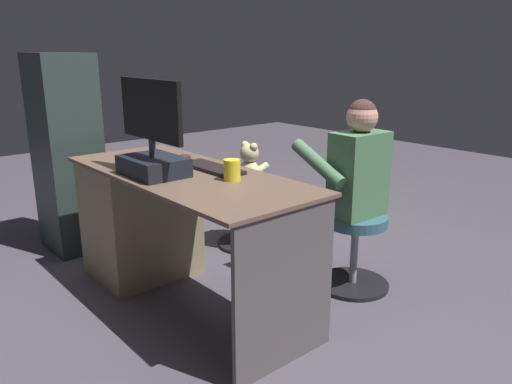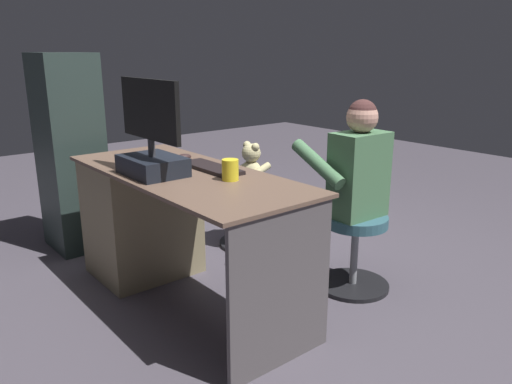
{
  "view_description": "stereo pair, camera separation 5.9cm",
  "coord_description": "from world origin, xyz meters",
  "px_view_note": "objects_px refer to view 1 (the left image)",
  "views": [
    {
      "loc": [
        -2.17,
        1.75,
        1.37
      ],
      "look_at": [
        -0.04,
        -0.08,
        0.57
      ],
      "focal_mm": 35.02,
      "sensor_mm": 36.0,
      "label": 1
    },
    {
      "loc": [
        -2.21,
        1.7,
        1.37
      ],
      "look_at": [
        -0.04,
        -0.08,
        0.57
      ],
      "focal_mm": 35.02,
      "sensor_mm": 36.0,
      "label": 2
    }
  ],
  "objects_px": {
    "tv_remote": "(143,160)",
    "teddy_bear": "(251,166)",
    "monitor": "(152,147)",
    "visitor_chair": "(355,244)",
    "person": "(346,179)",
    "computer_mouse": "(183,157)",
    "cup": "(232,170)",
    "office_chair_teddy": "(250,211)",
    "keyboard": "(212,168)",
    "desk": "(149,217)"
  },
  "relations": [
    {
      "from": "computer_mouse",
      "to": "office_chair_teddy",
      "type": "height_order",
      "value": "computer_mouse"
    },
    {
      "from": "monitor",
      "to": "tv_remote",
      "type": "xyz_separation_m",
      "value": [
        0.32,
        -0.11,
        -0.14
      ]
    },
    {
      "from": "monitor",
      "to": "computer_mouse",
      "type": "bearing_deg",
      "value": -56.81
    },
    {
      "from": "desk",
      "to": "office_chair_teddy",
      "type": "xyz_separation_m",
      "value": [
        0.02,
        -0.81,
        -0.14
      ]
    },
    {
      "from": "keyboard",
      "to": "person",
      "type": "bearing_deg",
      "value": -116.14
    },
    {
      "from": "monitor",
      "to": "teddy_bear",
      "type": "height_order",
      "value": "monitor"
    },
    {
      "from": "monitor",
      "to": "keyboard",
      "type": "distance_m",
      "value": 0.34
    },
    {
      "from": "teddy_bear",
      "to": "monitor",
      "type": "bearing_deg",
      "value": 111.65
    },
    {
      "from": "monitor",
      "to": "office_chair_teddy",
      "type": "bearing_deg",
      "value": -68.13
    },
    {
      "from": "desk",
      "to": "computer_mouse",
      "type": "bearing_deg",
      "value": -137.65
    },
    {
      "from": "computer_mouse",
      "to": "person",
      "type": "bearing_deg",
      "value": -132.98
    },
    {
      "from": "computer_mouse",
      "to": "cup",
      "type": "bearing_deg",
      "value": 172.77
    },
    {
      "from": "visitor_chair",
      "to": "person",
      "type": "distance_m",
      "value": 0.39
    },
    {
      "from": "office_chair_teddy",
      "to": "visitor_chair",
      "type": "xyz_separation_m",
      "value": [
        -0.92,
        -0.04,
        0.01
      ]
    },
    {
      "from": "tv_remote",
      "to": "teddy_bear",
      "type": "relative_size",
      "value": 0.49
    },
    {
      "from": "computer_mouse",
      "to": "desk",
      "type": "bearing_deg",
      "value": 42.35
    },
    {
      "from": "monitor",
      "to": "office_chair_teddy",
      "type": "xyz_separation_m",
      "value": [
        0.39,
        -0.97,
        -0.64
      ]
    },
    {
      "from": "keyboard",
      "to": "cup",
      "type": "distance_m",
      "value": 0.26
    },
    {
      "from": "keyboard",
      "to": "visitor_chair",
      "type": "bearing_deg",
      "value": -121.44
    },
    {
      "from": "keyboard",
      "to": "office_chair_teddy",
      "type": "bearing_deg",
      "value": -54.07
    },
    {
      "from": "monitor",
      "to": "tv_remote",
      "type": "distance_m",
      "value": 0.36
    },
    {
      "from": "keyboard",
      "to": "person",
      "type": "xyz_separation_m",
      "value": [
        -0.35,
        -0.7,
        -0.11
      ]
    },
    {
      "from": "cup",
      "to": "office_chair_teddy",
      "type": "bearing_deg",
      "value": -44.74
    },
    {
      "from": "computer_mouse",
      "to": "cup",
      "type": "xyz_separation_m",
      "value": [
        -0.55,
        0.07,
        0.03
      ]
    },
    {
      "from": "tv_remote",
      "to": "visitor_chair",
      "type": "distance_m",
      "value": 1.33
    },
    {
      "from": "tv_remote",
      "to": "office_chair_teddy",
      "type": "relative_size",
      "value": 0.32
    },
    {
      "from": "keyboard",
      "to": "person",
      "type": "distance_m",
      "value": 0.79
    },
    {
      "from": "office_chair_teddy",
      "to": "teddy_bear",
      "type": "height_order",
      "value": "teddy_bear"
    },
    {
      "from": "desk",
      "to": "cup",
      "type": "distance_m",
      "value": 0.83
    },
    {
      "from": "monitor",
      "to": "computer_mouse",
      "type": "distance_m",
      "value": 0.39
    },
    {
      "from": "monitor",
      "to": "desk",
      "type": "bearing_deg",
      "value": -22.17
    },
    {
      "from": "desk",
      "to": "cup",
      "type": "height_order",
      "value": "cup"
    },
    {
      "from": "teddy_bear",
      "to": "computer_mouse",
      "type": "bearing_deg",
      "value": 105.57
    },
    {
      "from": "computer_mouse",
      "to": "visitor_chair",
      "type": "bearing_deg",
      "value": -136.45
    },
    {
      "from": "monitor",
      "to": "computer_mouse",
      "type": "height_order",
      "value": "monitor"
    },
    {
      "from": "visitor_chair",
      "to": "cup",
      "type": "bearing_deg",
      "value": 76.44
    },
    {
      "from": "teddy_bear",
      "to": "visitor_chair",
      "type": "xyz_separation_m",
      "value": [
        -0.92,
        -0.03,
        -0.32
      ]
    },
    {
      "from": "monitor",
      "to": "teddy_bear",
      "type": "xyz_separation_m",
      "value": [
        0.39,
        -0.98,
        -0.31
      ]
    },
    {
      "from": "desk",
      "to": "person",
      "type": "height_order",
      "value": "person"
    },
    {
      "from": "tv_remote",
      "to": "visitor_chair",
      "type": "xyz_separation_m",
      "value": [
        -0.85,
        -0.9,
        -0.49
      ]
    },
    {
      "from": "tv_remote",
      "to": "desk",
      "type": "bearing_deg",
      "value": -55.3
    },
    {
      "from": "keyboard",
      "to": "teddy_bear",
      "type": "relative_size",
      "value": 1.36
    },
    {
      "from": "desk",
      "to": "monitor",
      "type": "height_order",
      "value": "monitor"
    },
    {
      "from": "desk",
      "to": "office_chair_teddy",
      "type": "height_order",
      "value": "desk"
    },
    {
      "from": "keyboard",
      "to": "tv_remote",
      "type": "distance_m",
      "value": 0.46
    },
    {
      "from": "visitor_chair",
      "to": "teddy_bear",
      "type": "bearing_deg",
      "value": 1.67
    },
    {
      "from": "office_chair_teddy",
      "to": "desk",
      "type": "bearing_deg",
      "value": 91.08
    },
    {
      "from": "keyboard",
      "to": "teddy_bear",
      "type": "height_order",
      "value": "keyboard"
    },
    {
      "from": "tv_remote",
      "to": "person",
      "type": "distance_m",
      "value": 1.18
    },
    {
      "from": "teddy_bear",
      "to": "keyboard",
      "type": "bearing_deg",
      "value": 125.49
    }
  ]
}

